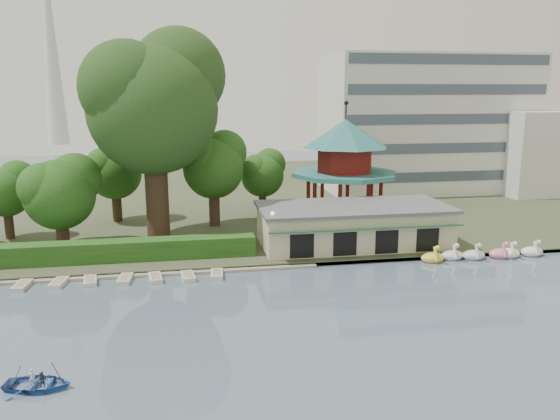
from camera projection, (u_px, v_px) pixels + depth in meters
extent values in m
plane|color=slate|center=(300.00, 363.00, 31.23)|extent=(220.00, 220.00, 0.00)
cube|color=#424930|center=(227.00, 194.00, 81.21)|extent=(220.00, 70.00, 0.40)
cube|color=gray|center=(259.00, 266.00, 47.84)|extent=(220.00, 0.60, 0.30)
cube|color=gray|center=(117.00, 275.00, 45.72)|extent=(34.00, 1.60, 0.24)
cube|color=beige|center=(353.00, 226.00, 53.61)|extent=(18.00, 8.00, 3.60)
cube|color=#595B5E|center=(354.00, 207.00, 53.19)|extent=(18.60, 8.60, 0.30)
cube|color=#194C2D|center=(368.00, 229.00, 49.30)|extent=(18.00, 1.59, 0.45)
cylinder|color=beige|center=(343.00, 215.00, 63.83)|extent=(10.40, 10.40, 1.20)
cylinder|color=#296B69|center=(344.00, 174.00, 62.79)|extent=(12.40, 12.40, 0.50)
cylinder|color=maroon|center=(345.00, 160.00, 62.43)|extent=(6.40, 6.40, 2.80)
cone|color=#296B69|center=(345.00, 133.00, 61.79)|extent=(10.00, 10.00, 3.20)
cylinder|color=black|center=(346.00, 111.00, 61.25)|extent=(0.16, 0.16, 1.80)
cube|color=silver|center=(426.00, 123.00, 82.17)|extent=(30.00, 14.00, 20.00)
cube|color=silver|center=(545.00, 152.00, 79.95)|extent=(14.00, 10.00, 12.00)
cone|color=silver|center=(50.00, 37.00, 152.41)|extent=(6.00, 6.00, 60.00)
cube|color=#26551A|center=(86.00, 252.00, 48.14)|extent=(30.00, 2.00, 1.80)
cylinder|color=black|center=(273.00, 236.00, 49.25)|extent=(0.12, 0.12, 4.00)
sphere|color=beige|center=(273.00, 213.00, 48.80)|extent=(0.36, 0.36, 0.36)
cylinder|color=#3A281C|center=(157.00, 187.00, 55.44)|extent=(2.32, 2.32, 10.50)
sphere|color=#264519|center=(153.00, 110.00, 53.77)|extent=(12.88, 12.88, 12.88)
sphere|color=#264519|center=(178.00, 75.00, 55.35)|extent=(9.66, 9.66, 9.66)
sphere|color=#264519|center=(127.00, 88.00, 51.70)|extent=(9.02, 9.02, 9.02)
cylinder|color=#3A281C|center=(62.00, 226.00, 52.67)|extent=(1.21, 1.21, 4.14)
sphere|color=#26551A|center=(59.00, 195.00, 52.02)|extent=(6.75, 6.75, 6.75)
sphere|color=#26551A|center=(75.00, 179.00, 52.94)|extent=(5.06, 5.06, 5.06)
sphere|color=#26551A|center=(44.00, 188.00, 50.99)|extent=(4.72, 4.72, 4.72)
cylinder|color=#3A281C|center=(9.00, 220.00, 55.54)|extent=(0.90, 0.90, 3.90)
sphere|color=#26551A|center=(6.00, 192.00, 54.92)|extent=(5.01, 5.01, 5.01)
sphere|color=#26551A|center=(17.00, 178.00, 55.54)|extent=(3.76, 3.76, 3.76)
cylinder|color=#3A281C|center=(214.00, 203.00, 60.87)|extent=(1.20, 1.20, 5.20)
sphere|color=#26551A|center=(213.00, 169.00, 60.04)|extent=(6.67, 6.67, 6.67)
sphere|color=#26551A|center=(225.00, 152.00, 60.87)|extent=(5.00, 5.00, 5.00)
sphere|color=#26551A|center=(203.00, 160.00, 58.98)|extent=(4.67, 4.67, 4.67)
cylinder|color=#3A281C|center=(262.00, 199.00, 65.86)|extent=(0.93, 0.93, 3.95)
sphere|color=#26551A|center=(262.00, 176.00, 65.23)|extent=(5.16, 5.16, 5.16)
sphere|color=#26551A|center=(270.00, 164.00, 65.88)|extent=(3.87, 3.87, 3.87)
sphere|color=#26551A|center=(255.00, 170.00, 64.42)|extent=(3.61, 3.61, 3.61)
cylinder|color=#3A281C|center=(117.00, 202.00, 62.93)|extent=(1.08, 1.08, 4.55)
sphere|color=#26551A|center=(115.00, 173.00, 62.21)|extent=(6.02, 6.02, 6.02)
sphere|color=#26551A|center=(126.00, 159.00, 62.96)|extent=(4.51, 4.51, 4.51)
sphere|color=#26551A|center=(104.00, 166.00, 61.25)|extent=(4.21, 4.21, 4.21)
ellipsoid|color=yellow|center=(433.00, 258.00, 49.62)|extent=(2.16, 1.44, 0.99)
cylinder|color=yellow|center=(436.00, 254.00, 48.97)|extent=(0.26, 0.79, 1.29)
sphere|color=yellow|center=(438.00, 248.00, 48.54)|extent=(0.44, 0.44, 0.44)
ellipsoid|color=silver|center=(452.00, 256.00, 50.33)|extent=(2.16, 1.44, 0.99)
cylinder|color=silver|center=(455.00, 251.00, 49.69)|extent=(0.26, 0.79, 1.29)
sphere|color=silver|center=(457.00, 246.00, 49.26)|extent=(0.44, 0.44, 0.44)
ellipsoid|color=silver|center=(474.00, 255.00, 50.39)|extent=(2.16, 1.44, 0.99)
cylinder|color=silver|center=(477.00, 251.00, 49.74)|extent=(0.26, 0.79, 1.29)
sphere|color=silver|center=(479.00, 245.00, 49.31)|extent=(0.44, 0.44, 0.44)
ellipsoid|color=pink|center=(500.00, 254.00, 50.82)|extent=(2.16, 1.44, 0.99)
cylinder|color=pink|center=(504.00, 250.00, 50.18)|extent=(0.26, 0.79, 1.29)
sphere|color=pink|center=(507.00, 244.00, 49.75)|extent=(0.44, 0.44, 0.44)
ellipsoid|color=white|center=(508.00, 254.00, 50.95)|extent=(2.16, 1.44, 0.99)
cylinder|color=white|center=(512.00, 250.00, 50.30)|extent=(0.26, 0.79, 1.29)
sphere|color=white|center=(515.00, 244.00, 49.88)|extent=(0.44, 0.44, 0.44)
ellipsoid|color=silver|center=(532.00, 252.00, 51.47)|extent=(2.16, 1.44, 0.99)
cylinder|color=silver|center=(536.00, 248.00, 50.82)|extent=(0.26, 0.79, 1.29)
sphere|color=silver|center=(539.00, 242.00, 50.39)|extent=(0.44, 0.44, 0.44)
cube|color=beige|center=(22.00, 286.00, 43.06)|extent=(1.18, 2.37, 0.36)
cube|color=beige|center=(59.00, 283.00, 43.73)|extent=(1.28, 2.41, 0.36)
cube|color=beige|center=(90.00, 281.00, 44.15)|extent=(1.32, 2.42, 0.36)
cube|color=beige|center=(125.00, 279.00, 44.53)|extent=(1.21, 2.38, 0.36)
cube|color=beige|center=(155.00, 278.00, 44.85)|extent=(1.33, 2.42, 0.36)
cube|color=beige|center=(188.00, 276.00, 45.18)|extent=(1.31, 2.42, 0.36)
cube|color=beige|center=(217.00, 274.00, 45.73)|extent=(1.15, 2.36, 0.36)
imported|color=#335EA9|center=(37.00, 380.00, 28.40)|extent=(5.41, 4.28, 1.01)
imported|color=silver|center=(32.00, 377.00, 28.53)|extent=(0.38, 0.29, 0.96)
imported|color=#303B4B|center=(42.00, 380.00, 28.25)|extent=(0.51, 0.42, 0.93)
cylinder|color=#3A281C|center=(13.00, 385.00, 28.23)|extent=(0.94, 0.29, 2.01)
cylinder|color=#3A281C|center=(62.00, 380.00, 28.64)|extent=(0.94, 0.29, 2.01)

